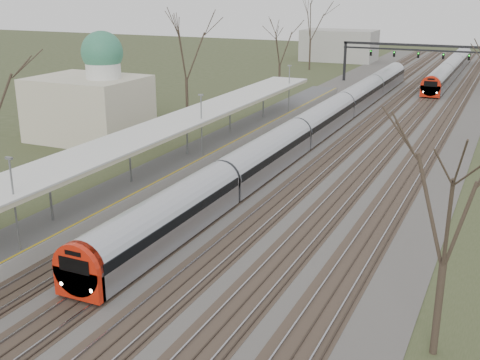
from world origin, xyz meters
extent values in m
cube|color=#474442|center=(0.00, 55.00, 0.05)|extent=(24.00, 160.00, 0.10)
cube|color=#4C3828|center=(-6.00, 55.00, 0.09)|extent=(2.60, 160.00, 0.06)
cube|color=gray|center=(-6.72, 55.00, 0.16)|extent=(0.07, 160.00, 0.12)
cube|color=gray|center=(-5.28, 55.00, 0.16)|extent=(0.07, 160.00, 0.12)
cube|color=#4C3828|center=(-2.50, 55.00, 0.09)|extent=(2.60, 160.00, 0.06)
cube|color=gray|center=(-3.22, 55.00, 0.16)|extent=(0.07, 160.00, 0.12)
cube|color=gray|center=(-1.78, 55.00, 0.16)|extent=(0.07, 160.00, 0.12)
cube|color=#4C3828|center=(1.00, 55.00, 0.09)|extent=(2.60, 160.00, 0.06)
cube|color=gray|center=(0.28, 55.00, 0.16)|extent=(0.07, 160.00, 0.12)
cube|color=gray|center=(1.72, 55.00, 0.16)|extent=(0.07, 160.00, 0.12)
cube|color=#4C3828|center=(4.50, 55.00, 0.09)|extent=(2.60, 160.00, 0.06)
cube|color=gray|center=(3.78, 55.00, 0.16)|extent=(0.07, 160.00, 0.12)
cube|color=gray|center=(5.22, 55.00, 0.16)|extent=(0.07, 160.00, 0.12)
cube|color=#4C3828|center=(8.00, 55.00, 0.09)|extent=(2.60, 160.00, 0.06)
cube|color=gray|center=(7.28, 55.00, 0.16)|extent=(0.07, 160.00, 0.12)
cube|color=gray|center=(8.72, 55.00, 0.16)|extent=(0.07, 160.00, 0.12)
cube|color=#9E9B93|center=(-9.05, 37.50, 0.50)|extent=(3.50, 69.00, 1.00)
cylinder|color=slate|center=(-9.05, 18.00, 2.50)|extent=(0.14, 0.14, 3.00)
cylinder|color=slate|center=(-9.05, 26.00, 2.50)|extent=(0.14, 0.14, 3.00)
cylinder|color=slate|center=(-9.05, 34.00, 2.50)|extent=(0.14, 0.14, 3.00)
cylinder|color=slate|center=(-9.05, 42.00, 2.50)|extent=(0.14, 0.14, 3.00)
cylinder|color=slate|center=(-9.05, 50.00, 2.50)|extent=(0.14, 0.14, 3.00)
cube|color=silver|center=(-9.05, 33.00, 4.05)|extent=(4.10, 50.00, 0.12)
cube|color=#BDB692|center=(-9.05, 33.00, 3.88)|extent=(4.10, 50.00, 0.25)
cube|color=beige|center=(-22.00, 38.00, 3.00)|extent=(10.00, 8.00, 6.00)
cylinder|color=silver|center=(-20.00, 38.00, 7.20)|extent=(3.20, 3.20, 2.50)
sphere|color=#2E7352|center=(-20.00, 38.00, 8.40)|extent=(3.80, 3.80, 3.80)
cube|color=black|center=(-10.00, 85.00, 3.00)|extent=(0.35, 0.35, 6.00)
cube|color=black|center=(0.25, 85.00, 5.90)|extent=(21.00, 0.35, 0.35)
cube|color=black|center=(0.25, 85.00, 5.20)|extent=(21.00, 0.25, 0.25)
cube|color=black|center=(-6.00, 84.80, 4.50)|extent=(0.32, 0.22, 0.85)
sphere|color=#0CFF19|center=(-6.00, 84.66, 4.75)|extent=(0.16, 0.16, 0.16)
cube|color=black|center=(-2.50, 84.80, 4.50)|extent=(0.32, 0.22, 0.85)
sphere|color=#0CFF19|center=(-2.50, 84.66, 4.75)|extent=(0.16, 0.16, 0.16)
cube|color=black|center=(1.00, 84.80, 4.50)|extent=(0.32, 0.22, 0.85)
sphere|color=#0CFF19|center=(1.00, 84.66, 4.75)|extent=(0.16, 0.16, 0.16)
cube|color=black|center=(4.50, 84.80, 4.50)|extent=(0.32, 0.22, 0.85)
sphere|color=#0CFF19|center=(4.50, 84.66, 4.75)|extent=(0.16, 0.16, 0.16)
cube|color=black|center=(8.00, 84.80, 4.50)|extent=(0.32, 0.22, 0.85)
sphere|color=#0CFF19|center=(8.00, 84.66, 4.75)|extent=(0.16, 0.16, 0.16)
cylinder|color=#2D231C|center=(-17.00, 48.00, 2.48)|extent=(0.30, 0.30, 4.95)
cylinder|color=#2D231C|center=(13.00, 15.00, 2.02)|extent=(0.30, 0.30, 4.05)
cube|color=#ACAEB6|center=(-2.50, 49.73, 1.10)|extent=(2.55, 75.00, 1.60)
cylinder|color=#ACAEB6|center=(-2.50, 49.73, 1.75)|extent=(2.60, 74.70, 2.60)
cube|color=black|center=(-2.50, 49.73, 1.85)|extent=(2.62, 74.40, 0.55)
cube|color=red|center=(-2.50, 12.33, 1.05)|extent=(2.55, 0.50, 1.50)
cylinder|color=red|center=(-2.50, 12.38, 1.75)|extent=(2.60, 0.60, 2.60)
cube|color=black|center=(-2.50, 12.11, 2.05)|extent=(1.70, 0.12, 0.70)
sphere|color=white|center=(-3.35, 12.13, 0.95)|extent=(0.22, 0.22, 0.22)
sphere|color=white|center=(-1.65, 12.13, 0.95)|extent=(0.22, 0.22, 0.22)
cube|color=black|center=(-2.50, 49.73, 0.17)|extent=(1.80, 74.00, 0.35)
cube|color=#ACAEB6|center=(4.50, 96.49, 1.10)|extent=(2.55, 45.00, 1.60)
cylinder|color=#ACAEB6|center=(4.50, 96.49, 1.75)|extent=(2.60, 44.70, 2.60)
cube|color=black|center=(4.50, 96.49, 1.85)|extent=(2.62, 44.40, 0.55)
cube|color=red|center=(4.50, 74.09, 1.05)|extent=(2.55, 0.50, 1.50)
cylinder|color=red|center=(4.50, 74.14, 1.75)|extent=(2.60, 0.60, 2.60)
cube|color=black|center=(4.50, 73.87, 2.05)|extent=(1.70, 0.12, 0.70)
sphere|color=white|center=(3.65, 73.89, 0.95)|extent=(0.22, 0.22, 0.22)
sphere|color=white|center=(5.35, 73.89, 0.95)|extent=(0.22, 0.22, 0.22)
cube|color=black|center=(4.50, 96.49, 0.17)|extent=(1.80, 44.00, 0.35)
camera|label=1|loc=(14.69, -7.18, 14.11)|focal=45.00mm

